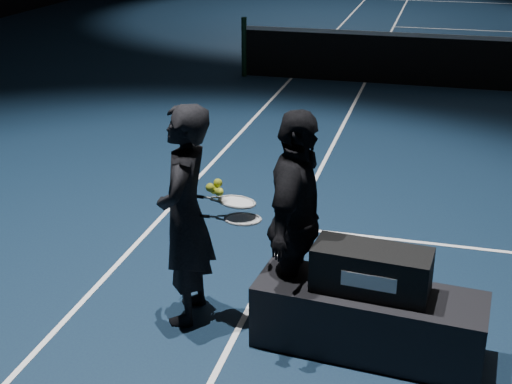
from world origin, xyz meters
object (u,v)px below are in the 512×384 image
Objects in this scene: racket_upper at (237,202)px; tennis_balls at (217,188)px; racket_lower at (243,219)px; racket_bag at (371,270)px; player_b at (295,224)px; player_a at (185,216)px; player_bench at (368,320)px.

racket_upper is 5.67× the size of tennis_balls.
racket_lower is 5.67× the size of tennis_balls.
player_b reaches higher than racket_bag.
racket_lower reaches higher than racket_bag.
tennis_balls reaches higher than racket_bag.
player_b reaches higher than racket_lower.
racket_upper is at bearing 95.56° from player_a.
racket_bag is (0.00, 0.00, 0.42)m from player_bench.
racket_bag is at bearing 81.28° from player_a.
player_a reaches higher than racket_upper.
racket_lower is (-1.00, 0.14, 0.22)m from racket_bag.
racket_lower is (-0.40, -0.03, 0.01)m from player_b.
player_b is at bearing -9.08° from racket_upper.
player_a is 0.42m from racket_upper.
player_b is (-0.60, 0.17, 0.63)m from player_bench.
racket_bag is at bearing 0.00° from player_bench.
racket_upper reaches higher than racket_bag.
racket_bag reaches higher than player_bench.
player_b is (-0.60, 0.17, 0.21)m from racket_bag.
racket_lower is 1.00× the size of racket_upper.
player_bench is 2.00× the size of racket_bag.
racket_upper is at bearing 175.66° from player_bench.
player_bench is at bearing -105.17° from player_b.
player_a reaches higher than tennis_balls.
player_bench is at bearing -6.13° from tennis_balls.
racket_upper is 0.19m from tennis_balls.
racket_upper is (0.40, 0.07, 0.13)m from player_a.
tennis_balls reaches higher than racket_upper.
racket_lower is at bearing 3.02° from tennis_balls.
player_a reaches higher than racket_lower.
player_bench is at bearing 81.28° from player_a.
racket_bag is 1.12m from racket_upper.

